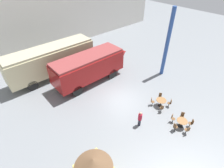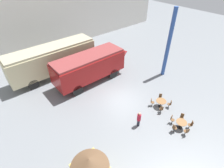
{
  "view_description": "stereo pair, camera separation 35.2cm",
  "coord_description": "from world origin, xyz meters",
  "px_view_note": "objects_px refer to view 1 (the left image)",
  "views": [
    {
      "loc": [
        -9.83,
        -9.59,
        12.21
      ],
      "look_at": [
        -0.47,
        1.0,
        1.6
      ],
      "focal_mm": 28.0,
      "sensor_mm": 36.0,
      "label": 1
    },
    {
      "loc": [
        -9.57,
        -9.82,
        12.21
      ],
      "look_at": [
        -0.47,
        1.0,
        1.6
      ],
      "focal_mm": 28.0,
      "sensor_mm": 36.0,
      "label": 2
    }
  ],
  "objects_px": {
    "cafe_chair_0": "(170,103)",
    "cafe_table_mid": "(182,122)",
    "passenger_coach_vintage": "(51,59)",
    "visitor_person": "(140,118)",
    "cafe_table_near": "(161,101)",
    "streamlined_locomotive": "(93,64)"
  },
  "relations": [
    {
      "from": "passenger_coach_vintage",
      "to": "cafe_table_near",
      "type": "bearing_deg",
      "value": -66.07
    },
    {
      "from": "passenger_coach_vintage",
      "to": "cafe_table_mid",
      "type": "relative_size",
      "value": 11.41
    },
    {
      "from": "cafe_chair_0",
      "to": "visitor_person",
      "type": "bearing_deg",
      "value": 43.16
    },
    {
      "from": "cafe_table_near",
      "to": "cafe_table_mid",
      "type": "distance_m",
      "value": 2.87
    },
    {
      "from": "cafe_table_mid",
      "to": "visitor_person",
      "type": "relative_size",
      "value": 0.57
    },
    {
      "from": "streamlined_locomotive",
      "to": "cafe_table_near",
      "type": "height_order",
      "value": "streamlined_locomotive"
    },
    {
      "from": "streamlined_locomotive",
      "to": "cafe_chair_0",
      "type": "relative_size",
      "value": 11.62
    },
    {
      "from": "cafe_table_near",
      "to": "cafe_chair_0",
      "type": "xyz_separation_m",
      "value": [
        0.57,
        -0.65,
        -0.1
      ]
    },
    {
      "from": "cafe_table_mid",
      "to": "cafe_chair_0",
      "type": "distance_m",
      "value": 2.51
    },
    {
      "from": "passenger_coach_vintage",
      "to": "visitor_person",
      "type": "xyz_separation_m",
      "value": [
        1.9,
        -12.3,
        -1.37
      ]
    },
    {
      "from": "streamlined_locomotive",
      "to": "visitor_person",
      "type": "distance_m",
      "value": 8.54
    },
    {
      "from": "passenger_coach_vintage",
      "to": "visitor_person",
      "type": "distance_m",
      "value": 12.52
    },
    {
      "from": "cafe_chair_0",
      "to": "visitor_person",
      "type": "height_order",
      "value": "visitor_person"
    },
    {
      "from": "streamlined_locomotive",
      "to": "visitor_person",
      "type": "xyz_separation_m",
      "value": [
        -1.29,
        -8.36,
        -1.17
      ]
    },
    {
      "from": "streamlined_locomotive",
      "to": "cafe_table_mid",
      "type": "xyz_separation_m",
      "value": [
        1.34,
        -10.87,
        -1.46
      ]
    },
    {
      "from": "cafe_table_mid",
      "to": "visitor_person",
      "type": "xyz_separation_m",
      "value": [
        -2.63,
        2.51,
        0.29
      ]
    },
    {
      "from": "visitor_person",
      "to": "cafe_table_mid",
      "type": "bearing_deg",
      "value": -43.62
    },
    {
      "from": "passenger_coach_vintage",
      "to": "cafe_table_mid",
      "type": "distance_m",
      "value": 15.57
    },
    {
      "from": "streamlined_locomotive",
      "to": "visitor_person",
      "type": "relative_size",
      "value": 6.35
    },
    {
      "from": "cafe_chair_0",
      "to": "cafe_table_mid",
      "type": "bearing_deg",
      "value": 105.64
    },
    {
      "from": "passenger_coach_vintage",
      "to": "cafe_chair_0",
      "type": "height_order",
      "value": "passenger_coach_vintage"
    },
    {
      "from": "passenger_coach_vintage",
      "to": "cafe_table_near",
      "type": "relative_size",
      "value": 10.55
    }
  ]
}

